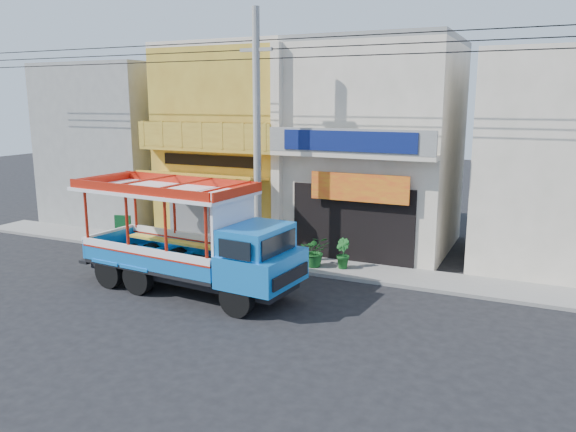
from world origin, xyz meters
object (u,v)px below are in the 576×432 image
Objects in this scene: utility_pole at (261,127)px; potted_plant_b at (342,253)px; green_sign at (123,230)px; potted_plant_a at (315,251)px; songthaew_truck at (201,242)px.

utility_pole reaches higher than potted_plant_b.
potted_plant_a is at bearing -0.36° from green_sign.
potted_plant_a is at bearing 12.67° from utility_pole.
potted_plant_a is (8.72, -0.06, 0.10)m from green_sign.
songthaew_truck reaches higher than potted_plant_a.
songthaew_truck is 4.56m from potted_plant_a.
potted_plant_b is (3.13, 4.11, -1.04)m from songthaew_truck.
potted_plant_b is at bearing -7.39° from potted_plant_a.
utility_pole reaches higher than potted_plant_a.
green_sign is 1.05× the size of potted_plant_b.
green_sign reaches higher than potted_plant_b.
utility_pole is 26.81× the size of potted_plant_b.
green_sign is (-6.82, 0.48, -4.45)m from utility_pole.
green_sign is 0.97× the size of potted_plant_a.
potted_plant_b is (2.84, 0.67, -4.39)m from utility_pole.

